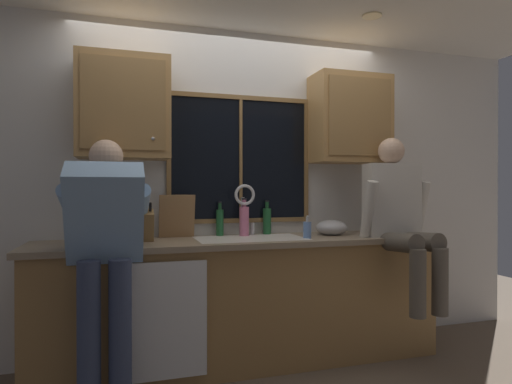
{
  "coord_description": "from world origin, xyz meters",
  "views": [
    {
      "loc": [
        -0.86,
        -3.39,
        1.29
      ],
      "look_at": [
        0.09,
        -0.3,
        1.26
      ],
      "focal_mm": 30.58,
      "sensor_mm": 36.0,
      "label": 1
    }
  ],
  "objects_px": {
    "person_standing": "(105,241)",
    "cutting_board": "(177,216)",
    "person_sitting_on_counter": "(399,213)",
    "mixing_bowl": "(331,228)",
    "soap_dispenser": "(307,229)",
    "bottle_amber_small": "(220,222)",
    "bottle_green_glass": "(267,220)",
    "bottle_tall_clear": "(244,220)",
    "knife_block": "(145,226)"
  },
  "relations": [
    {
      "from": "person_standing",
      "to": "cutting_board",
      "type": "distance_m",
      "value": 0.75
    },
    {
      "from": "person_sitting_on_counter",
      "to": "mixing_bowl",
      "type": "xyz_separation_m",
      "value": [
        -0.4,
        0.32,
        -0.13
      ]
    },
    {
      "from": "soap_dispenser",
      "to": "bottle_amber_small",
      "type": "relative_size",
      "value": 0.64
    },
    {
      "from": "person_standing",
      "to": "mixing_bowl",
      "type": "height_order",
      "value": "person_standing"
    },
    {
      "from": "cutting_board",
      "to": "bottle_amber_small",
      "type": "xyz_separation_m",
      "value": [
        0.33,
        0.02,
        -0.05
      ]
    },
    {
      "from": "cutting_board",
      "to": "soap_dispenser",
      "type": "height_order",
      "value": "cutting_board"
    },
    {
      "from": "bottle_green_glass",
      "to": "person_sitting_on_counter",
      "type": "bearing_deg",
      "value": -30.14
    },
    {
      "from": "mixing_bowl",
      "to": "soap_dispenser",
      "type": "bearing_deg",
      "value": -149.84
    },
    {
      "from": "cutting_board",
      "to": "bottle_tall_clear",
      "type": "distance_m",
      "value": 0.52
    },
    {
      "from": "person_sitting_on_counter",
      "to": "soap_dispenser",
      "type": "xyz_separation_m",
      "value": [
        -0.68,
        0.16,
        -0.12
      ]
    },
    {
      "from": "mixing_bowl",
      "to": "bottle_tall_clear",
      "type": "xyz_separation_m",
      "value": [
        -0.69,
        0.12,
        0.07
      ]
    },
    {
      "from": "person_sitting_on_counter",
      "to": "bottle_tall_clear",
      "type": "bearing_deg",
      "value": 157.8
    },
    {
      "from": "bottle_amber_small",
      "to": "person_standing",
      "type": "bearing_deg",
      "value": -145.24
    },
    {
      "from": "knife_block",
      "to": "cutting_board",
      "type": "distance_m",
      "value": 0.31
    },
    {
      "from": "person_sitting_on_counter",
      "to": "cutting_board",
      "type": "relative_size",
      "value": 3.85
    },
    {
      "from": "bottle_tall_clear",
      "to": "soap_dispenser",
      "type": "bearing_deg",
      "value": -35.24
    },
    {
      "from": "cutting_board",
      "to": "soap_dispenser",
      "type": "xyz_separation_m",
      "value": [
        0.92,
        -0.33,
        -0.1
      ]
    },
    {
      "from": "person_standing",
      "to": "soap_dispenser",
      "type": "distance_m",
      "value": 1.43
    },
    {
      "from": "person_standing",
      "to": "bottle_tall_clear",
      "type": "distance_m",
      "value": 1.13
    },
    {
      "from": "person_standing",
      "to": "bottle_tall_clear",
      "type": "relative_size",
      "value": 5.44
    },
    {
      "from": "person_standing",
      "to": "mixing_bowl",
      "type": "relative_size",
      "value": 6.42
    },
    {
      "from": "person_standing",
      "to": "cutting_board",
      "type": "bearing_deg",
      "value": 48.55
    },
    {
      "from": "person_sitting_on_counter",
      "to": "knife_block",
      "type": "relative_size",
      "value": 3.92
    },
    {
      "from": "bottle_green_glass",
      "to": "mixing_bowl",
      "type": "bearing_deg",
      "value": -21.68
    },
    {
      "from": "soap_dispenser",
      "to": "bottle_tall_clear",
      "type": "xyz_separation_m",
      "value": [
        -0.41,
        0.29,
        0.06
      ]
    },
    {
      "from": "cutting_board",
      "to": "person_sitting_on_counter",
      "type": "bearing_deg",
      "value": -16.91
    },
    {
      "from": "soap_dispenser",
      "to": "bottle_tall_clear",
      "type": "height_order",
      "value": "bottle_tall_clear"
    },
    {
      "from": "soap_dispenser",
      "to": "mixing_bowl",
      "type": "bearing_deg",
      "value": 30.16
    },
    {
      "from": "soap_dispenser",
      "to": "bottle_amber_small",
      "type": "bearing_deg",
      "value": 149.49
    },
    {
      "from": "cutting_board",
      "to": "person_standing",
      "type": "bearing_deg",
      "value": -131.45
    },
    {
      "from": "cutting_board",
      "to": "bottle_tall_clear",
      "type": "xyz_separation_m",
      "value": [
        0.51,
        -0.04,
        -0.04
      ]
    },
    {
      "from": "bottle_green_glass",
      "to": "bottle_tall_clear",
      "type": "height_order",
      "value": "bottle_tall_clear"
    },
    {
      "from": "person_sitting_on_counter",
      "to": "person_standing",
      "type": "bearing_deg",
      "value": -178.12
    },
    {
      "from": "soap_dispenser",
      "to": "bottle_tall_clear",
      "type": "bearing_deg",
      "value": 144.76
    },
    {
      "from": "bottle_amber_small",
      "to": "knife_block",
      "type": "bearing_deg",
      "value": -160.51
    },
    {
      "from": "mixing_bowl",
      "to": "knife_block",
      "type": "bearing_deg",
      "value": -179.14
    },
    {
      "from": "person_standing",
      "to": "person_sitting_on_counter",
      "type": "relative_size",
      "value": 1.27
    },
    {
      "from": "person_standing",
      "to": "soap_dispenser",
      "type": "relative_size",
      "value": 9.44
    },
    {
      "from": "cutting_board",
      "to": "bottle_tall_clear",
      "type": "height_order",
      "value": "cutting_board"
    },
    {
      "from": "person_standing",
      "to": "bottle_amber_small",
      "type": "height_order",
      "value": "person_standing"
    },
    {
      "from": "bottle_green_glass",
      "to": "bottle_amber_small",
      "type": "distance_m",
      "value": 0.39
    },
    {
      "from": "knife_block",
      "to": "bottle_tall_clear",
      "type": "bearing_deg",
      "value": 10.87
    },
    {
      "from": "knife_block",
      "to": "cutting_board",
      "type": "height_order",
      "value": "cutting_board"
    },
    {
      "from": "knife_block",
      "to": "bottle_amber_small",
      "type": "relative_size",
      "value": 1.21
    },
    {
      "from": "person_sitting_on_counter",
      "to": "mixing_bowl",
      "type": "distance_m",
      "value": 0.53
    },
    {
      "from": "bottle_green_glass",
      "to": "bottle_tall_clear",
      "type": "relative_size",
      "value": 0.92
    },
    {
      "from": "mixing_bowl",
      "to": "person_sitting_on_counter",
      "type": "bearing_deg",
      "value": -38.63
    },
    {
      "from": "bottle_tall_clear",
      "to": "bottle_amber_small",
      "type": "xyz_separation_m",
      "value": [
        -0.18,
        0.06,
        -0.01
      ]
    },
    {
      "from": "knife_block",
      "to": "bottle_green_glass",
      "type": "height_order",
      "value": "knife_block"
    },
    {
      "from": "soap_dispenser",
      "to": "bottle_tall_clear",
      "type": "relative_size",
      "value": 0.58
    }
  ]
}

